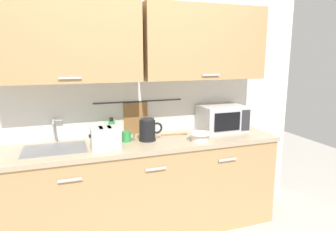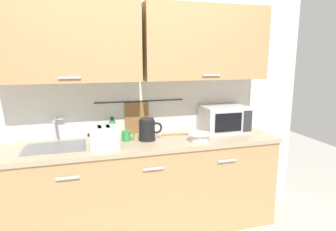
{
  "view_description": "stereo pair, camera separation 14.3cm",
  "coord_description": "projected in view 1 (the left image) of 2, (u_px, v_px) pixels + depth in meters",
  "views": [
    {
      "loc": [
        -0.68,
        -2.25,
        1.66
      ],
      "look_at": [
        0.23,
        0.33,
        1.12
      ],
      "focal_mm": 31.39,
      "sensor_mm": 36.0,
      "label": 1
    },
    {
      "loc": [
        -0.54,
        -2.29,
        1.66
      ],
      "look_at": [
        0.23,
        0.33,
        1.12
      ],
      "focal_mm": 31.39,
      "sensor_mm": 36.0,
      "label": 2
    }
  ],
  "objects": [
    {
      "name": "mug_by_kettle",
      "position": [
        101.0,
        136.0,
        2.73
      ],
      "size": [
        0.12,
        0.08,
        0.09
      ],
      "color": "green",
      "rests_on": "counter_unit"
    },
    {
      "name": "mug_near_sink",
      "position": [
        127.0,
        136.0,
        2.7
      ],
      "size": [
        0.12,
        0.08,
        0.09
      ],
      "color": "green",
      "rests_on": "counter_unit"
    },
    {
      "name": "toaster",
      "position": [
        105.0,
        138.0,
        2.47
      ],
      "size": [
        0.26,
        0.17,
        0.19
      ],
      "color": "#B7BABF",
      "rests_on": "counter_unit"
    },
    {
      "name": "back_wall_assembly",
      "position": [
        139.0,
        72.0,
        2.82
      ],
      "size": [
        3.7,
        0.41,
        2.5
      ],
      "color": "silver",
      "rests_on": "ground"
    },
    {
      "name": "dish_soap_bottle",
      "position": [
        112.0,
        129.0,
        2.84
      ],
      "size": [
        0.06,
        0.06,
        0.2
      ],
      "color": "green",
      "rests_on": "counter_unit"
    },
    {
      "name": "electric_kettle",
      "position": [
        148.0,
        130.0,
        2.73
      ],
      "size": [
        0.23,
        0.16,
        0.21
      ],
      "color": "black",
      "rests_on": "counter_unit"
    },
    {
      "name": "wooden_spoon",
      "position": [
        178.0,
        134.0,
        2.94
      ],
      "size": [
        0.28,
        0.06,
        0.01
      ],
      "color": "#9E7042",
      "rests_on": "counter_unit"
    },
    {
      "name": "mixing_bowl",
      "position": [
        200.0,
        136.0,
        2.73
      ],
      "size": [
        0.21,
        0.21,
        0.08
      ],
      "color": "silver",
      "rests_on": "counter_unit"
    },
    {
      "name": "sink_faucet",
      "position": [
        54.0,
        127.0,
        2.65
      ],
      "size": [
        0.09,
        0.17,
        0.22
      ],
      "color": "#B2B5BA",
      "rests_on": "counter_unit"
    },
    {
      "name": "counter_unit",
      "position": [
        145.0,
        186.0,
        2.81
      ],
      "size": [
        2.53,
        0.64,
        0.9
      ],
      "color": "tan",
      "rests_on": "ground"
    },
    {
      "name": "microwave",
      "position": [
        222.0,
        118.0,
        3.08
      ],
      "size": [
        0.46,
        0.35,
        0.27
      ],
      "color": "silver",
      "rests_on": "counter_unit"
    }
  ]
}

